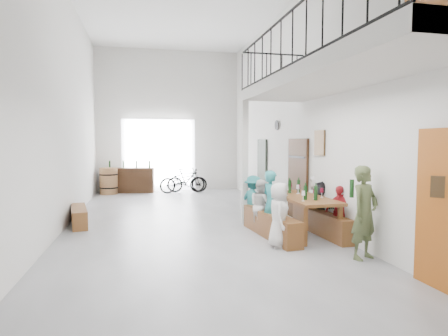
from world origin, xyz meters
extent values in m
plane|color=slate|center=(0.00, 0.00, 0.00)|extent=(12.00, 12.00, 0.00)
plane|color=silver|center=(0.00, 6.00, 2.75)|extent=(5.50, 0.00, 5.50)
plane|color=silver|center=(0.00, -6.00, 2.75)|extent=(5.50, 0.00, 5.50)
plane|color=silver|center=(-2.75, 0.00, 2.75)|extent=(0.00, 12.00, 12.00)
plane|color=silver|center=(2.75, 0.00, 2.75)|extent=(0.00, 12.00, 12.00)
cube|color=white|center=(-0.40, 5.94, 1.40)|extent=(2.80, 0.08, 2.80)
cube|color=#8D4310|center=(2.70, -4.90, 1.05)|extent=(0.06, 0.95, 2.10)
cube|color=#372110|center=(2.70, -0.30, 1.00)|extent=(0.06, 1.10, 2.00)
cube|color=#2A332A|center=(2.70, 2.50, 1.00)|extent=(0.06, 0.80, 2.00)
cube|color=#422F1A|center=(2.72, -1.40, 1.90)|extent=(0.04, 0.45, 0.55)
cylinder|color=white|center=(2.71, 1.20, 2.40)|extent=(0.04, 0.28, 0.28)
cube|color=silver|center=(2.00, -3.20, 3.00)|extent=(1.50, 5.60, 0.25)
cube|color=black|center=(1.27, -3.20, 3.98)|extent=(0.03, 5.60, 0.03)
cube|color=black|center=(1.27, -3.20, 3.15)|extent=(0.03, 5.60, 0.03)
cube|color=black|center=(2.00, -0.42, 3.98)|extent=(1.50, 0.03, 0.03)
cube|color=silver|center=(1.30, -0.45, 1.44)|extent=(0.14, 0.14, 2.88)
cube|color=brown|center=(2.20, -1.70, 0.76)|extent=(0.87, 2.08, 0.06)
cube|color=brown|center=(1.86, -2.60, 0.36)|extent=(0.08, 0.08, 0.73)
cube|color=brown|center=(2.57, -2.59, 0.36)|extent=(0.08, 0.08, 0.73)
cube|color=brown|center=(1.83, -0.82, 0.36)|extent=(0.08, 0.08, 0.73)
cube|color=brown|center=(2.54, -0.81, 0.36)|extent=(0.08, 0.08, 0.73)
cube|color=brown|center=(1.47, -1.78, 0.25)|extent=(0.54, 2.15, 0.49)
cube|color=brown|center=(2.57, -1.79, 0.24)|extent=(0.35, 2.10, 0.48)
cylinder|color=black|center=(2.06, -2.15, 0.97)|extent=(0.07, 0.07, 0.35)
cylinder|color=black|center=(2.14, -1.16, 0.97)|extent=(0.07, 0.07, 0.35)
cylinder|color=black|center=(2.36, -1.14, 0.97)|extent=(0.07, 0.07, 0.35)
cylinder|color=black|center=(2.23, -2.25, 0.97)|extent=(0.07, 0.07, 0.35)
cube|color=brown|center=(-2.50, 0.19, 0.20)|extent=(0.58, 1.48, 0.41)
cylinder|color=#996D45|center=(-2.26, 5.40, 0.48)|extent=(0.65, 0.65, 0.97)
cylinder|color=black|center=(-2.26, 5.40, 0.24)|extent=(0.66, 0.66, 0.05)
cylinder|color=black|center=(-2.26, 5.40, 0.73)|extent=(0.66, 0.66, 0.05)
cube|color=#372110|center=(-1.51, 5.65, 0.47)|extent=(1.82, 0.73, 0.94)
cylinder|color=black|center=(-2.24, 5.73, 1.08)|extent=(0.06, 0.06, 0.28)
cylinder|color=black|center=(-1.75, 5.71, 1.08)|extent=(0.06, 0.06, 0.28)
cylinder|color=black|center=(-1.26, 5.62, 1.08)|extent=(0.06, 0.06, 0.28)
cylinder|color=black|center=(-0.78, 5.54, 1.08)|extent=(0.06, 0.06, 0.28)
imported|color=silver|center=(1.37, -2.52, 0.59)|extent=(0.55, 0.67, 1.18)
imported|color=#24777B|center=(1.50, -1.75, 0.67)|extent=(0.42, 0.55, 1.35)
imported|color=silver|center=(1.41, -1.38, 0.56)|extent=(0.53, 0.62, 1.13)
imported|color=#24777B|center=(1.44, -0.71, 0.57)|extent=(0.68, 0.85, 1.15)
imported|color=#A31C23|center=(2.70, -2.31, 0.54)|extent=(0.50, 0.68, 1.07)
imported|color=black|center=(2.73, -1.51, 0.54)|extent=(0.56, 1.05, 1.08)
imported|color=silver|center=(2.81, -1.07, 0.58)|extent=(0.47, 0.63, 1.16)
imported|color=#45512D|center=(2.49, -3.48, 0.77)|extent=(0.66, 0.56, 1.54)
imported|color=#164318|center=(2.45, 0.50, 0.21)|extent=(0.47, 0.45, 0.41)
imported|color=black|center=(0.43, 5.13, 0.46)|extent=(1.82, 0.88, 0.92)
imported|color=black|center=(0.62, 5.25, 0.46)|extent=(1.56, 0.62, 0.91)
camera|label=1|loc=(-1.06, -8.89, 1.92)|focal=30.00mm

